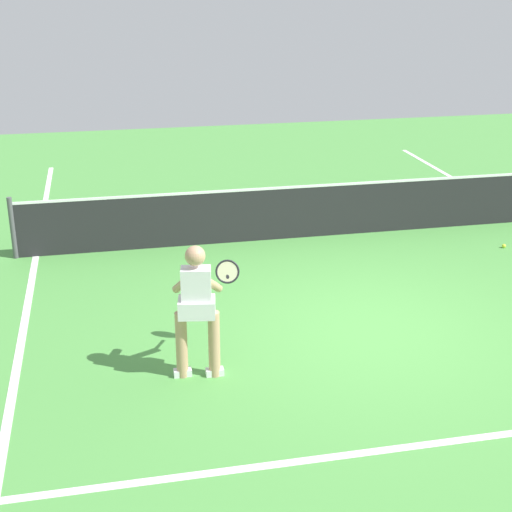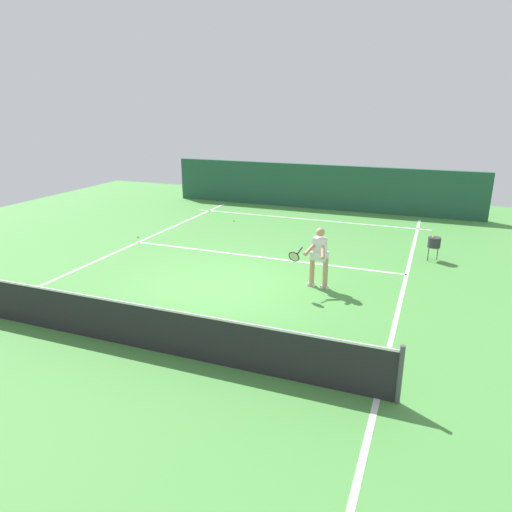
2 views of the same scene
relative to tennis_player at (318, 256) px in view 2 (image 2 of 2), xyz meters
The scene contains 12 objects.
ground_plane 2.54m from the tennis_player, 17.99° to the left, with size 26.71×26.71×0.00m, color #4C9342.
court_back_wall 9.51m from the tennis_player, 76.16° to the right, with size 13.62×0.24×1.92m, color #23513D.
baseline_marking 7.44m from the tennis_player, 72.08° to the right, with size 9.62×0.10×0.01m, color white.
service_line_marking 3.02m from the tennis_player, 38.23° to the right, with size 8.62×0.10×0.01m, color white.
sideline_left_marking 2.32m from the tennis_player, 160.03° to the left, with size 0.10×18.55×0.01m, color white.
sideline_right_marking 6.68m from the tennis_player, ahead, with size 0.10×18.55×0.01m, color white.
court_net 4.80m from the tennis_player, 61.63° to the left, with size 9.30×0.08×0.99m.
tennis_player is the anchor object (origin of this frame).
tennis_ball_near 6.28m from the tennis_player, 29.08° to the left, with size 0.07×0.07×0.07m, color #D1E533.
tennis_ball_mid 7.47m from the tennis_player, 49.63° to the right, with size 0.07×0.07×0.07m, color #D1E533.
tennis_ball_far 7.33m from the tennis_player, 18.02° to the right, with size 0.07×0.07×0.07m, color #D1E533.
ball_hopper 4.29m from the tennis_player, 128.04° to the right, with size 0.36×0.36×0.74m.
Camera 2 is at (-4.81, 10.00, 4.39)m, focal length 32.74 mm.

